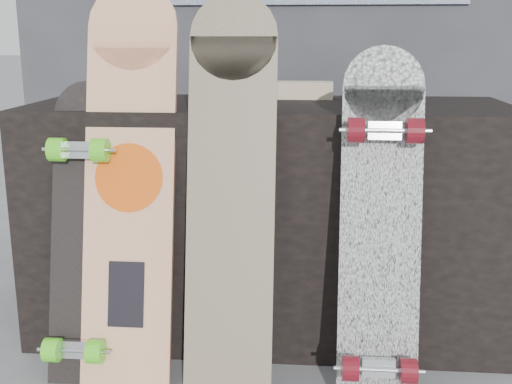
# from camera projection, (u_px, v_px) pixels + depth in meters

# --- Properties ---
(vendor_table) EXTENTS (1.60, 0.60, 0.80)m
(vendor_table) POSITION_uv_depth(u_px,v_px,m) (269.00, 218.00, 2.25)
(vendor_table) COLOR black
(vendor_table) RESTS_ON ground
(booth) EXTENTS (2.40, 0.22, 2.20)m
(booth) POSITION_uv_depth(u_px,v_px,m) (282.00, 17.00, 2.90)
(booth) COLOR #35353A
(booth) RESTS_ON ground
(merch_box_purple) EXTENTS (0.18, 0.12, 0.10)m
(merch_box_purple) POSITION_uv_depth(u_px,v_px,m) (121.00, 87.00, 2.18)
(merch_box_purple) COLOR #523266
(merch_box_purple) RESTS_ON vendor_table
(merch_box_small) EXTENTS (0.14, 0.14, 0.12)m
(merch_box_small) POSITION_uv_depth(u_px,v_px,m) (387.00, 86.00, 2.12)
(merch_box_small) COLOR #523266
(merch_box_small) RESTS_ON vendor_table
(merch_box_flat) EXTENTS (0.22, 0.10, 0.06)m
(merch_box_flat) POSITION_uv_depth(u_px,v_px,m) (302.00, 90.00, 2.31)
(merch_box_flat) COLOR #D1B78C
(merch_box_flat) RESTS_ON vendor_table
(longboard_geisha) EXTENTS (0.27, 0.32, 1.18)m
(longboard_geisha) POSITION_uv_depth(u_px,v_px,m) (130.00, 172.00, 1.91)
(longboard_geisha) COLOR beige
(longboard_geisha) RESTS_ON ground
(longboard_celtic) EXTENTS (0.25, 0.28, 1.14)m
(longboard_celtic) POSITION_uv_depth(u_px,v_px,m) (231.00, 186.00, 1.82)
(longboard_celtic) COLOR #CCB38B
(longboard_celtic) RESTS_ON ground
(longboard_cascadia) EXTENTS (0.23, 0.28, 1.00)m
(longboard_cascadia) POSITION_uv_depth(u_px,v_px,m) (381.00, 224.00, 1.78)
(longboard_cascadia) COLOR white
(longboard_cascadia) RESTS_ON ground
(skateboard_dark) EXTENTS (0.20, 0.30, 0.89)m
(skateboard_dark) POSITION_uv_depth(u_px,v_px,m) (82.00, 230.00, 1.92)
(skateboard_dark) COLOR black
(skateboard_dark) RESTS_ON ground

